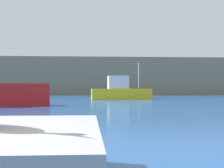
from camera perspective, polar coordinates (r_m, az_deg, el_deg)
The scene contains 2 objects.
hillside_backdrop at distance 81.31m, azimuth -5.05°, elevation 1.18°, with size 140.00×12.20×8.54m, color #7F755B.
fishing_boat_yellow at distance 39.35m, azimuth 1.41°, elevation -1.18°, with size 6.91×2.45×4.24m.
Camera 1 is at (1.79, -2.97, 1.01)m, focal length 54.76 mm.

